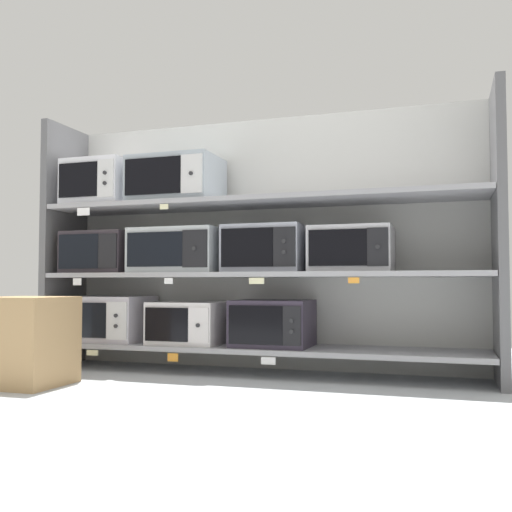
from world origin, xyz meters
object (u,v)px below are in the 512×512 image
Objects in this scene: microwave_2 at (273,323)px; microwave_4 at (180,251)px; microwave_5 at (265,249)px; microwave_0 at (108,318)px; microwave_6 at (352,249)px; microwave_1 at (189,323)px; microwave_7 at (103,185)px; microwave_3 at (104,253)px; shipping_carton at (27,341)px; microwave_8 at (176,181)px.

microwave_4 is at bearing 179.98° from microwave_2.
microwave_5 reaches higher than microwave_4.
microwave_6 is at bearing -0.00° from microwave_0.
microwave_6 is (0.48, 0.00, 0.44)m from microwave_2.
microwave_1 is 1.11m from microwave_7.
microwave_2 reaches higher than microwave_1.
microwave_0 is at bearing 0.27° from microwave_3.
microwave_7 is at bearing 92.19° from shipping_carton.
microwave_8 is (-0.10, -0.00, 0.91)m from microwave_1.
shipping_carton is (-0.51, -0.76, -0.97)m from microwave_8.
microwave_7 reaches higher than microwave_4.
microwave_8 is at bearing 56.07° from shipping_carton.
microwave_0 is 1.13m from microwave_2.
microwave_4 is 1.33× the size of microwave_7.
microwave_1 is 0.55m from microwave_2.
microwave_5 is at bearing 179.93° from microwave_2.
microwave_6 is (0.52, 0.00, -0.01)m from microwave_5.
shipping_carton reaches higher than microwave_2.
microwave_4 is at bearing 54.51° from shipping_carton.
microwave_5 is (1.09, -0.00, 0.44)m from microwave_0.
microwave_7 reaches higher than microwave_1.
microwave_0 is at bearing 88.28° from shipping_carton.
microwave_5 reaches higher than shipping_carton.
microwave_3 is 0.81× the size of microwave_8.
microwave_8 is at bearing -0.01° from microwave_0.
microwave_3 is 1.65m from microwave_6.
microwave_1 is 0.78× the size of microwave_4.
microwave_0 is 1.02m from microwave_8.
microwave_6 reaches higher than microwave_1.
microwave_1 is 0.68m from microwave_5.
microwave_0 is 1.12× the size of shipping_carton.
microwave_7 reaches higher than microwave_6.
microwave_0 is at bearing 180.00° from microwave_6.
shipping_carton is at bearing -146.80° from microwave_2.
microwave_0 is 0.68m from microwave_4.
microwave_8 is at bearing 179.98° from microwave_2.
microwave_6 is (1.61, -0.00, 0.43)m from microwave_0.
microwave_2 is 1.02× the size of microwave_3.
microwave_3 is 0.46m from microwave_7.
microwave_1 is at bearing 0.00° from microwave_8.
microwave_7 reaches higher than microwave_3.
microwave_2 is 1.38m from shipping_carton.
microwave_0 is at bearing -0.04° from microwave_7.
microwave_2 is 0.65m from microwave_6.
microwave_4 reaches higher than shipping_carton.
microwave_8 reaches higher than shipping_carton.
microwave_6 is 1.87m from shipping_carton.
microwave_1 is at bearing -0.01° from microwave_7.
microwave_3 is at bearing -179.73° from microwave_0.
shipping_carton reaches higher than microwave_0.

